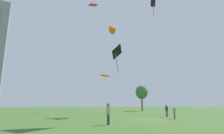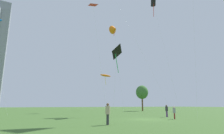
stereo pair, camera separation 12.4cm
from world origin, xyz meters
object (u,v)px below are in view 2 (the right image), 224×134
Objects in this scene: person_standing_1 at (108,112)px; park_tree_0 at (142,92)px; kite_flying_3 at (117,53)px; kite_flying_0 at (106,76)px; kite_flying_7 at (153,2)px; person_standing_0 at (174,112)px; person_standing_2 at (167,110)px; kite_flying_4 at (93,5)px; kite_flying_1 at (114,29)px.

person_standing_1 is 38.66m from park_tree_0.
person_standing_1 is 15.95m from kite_flying_3.
kite_flying_0 reaches higher than park_tree_0.
kite_flying_7 is at bearing -82.89° from kite_flying_0.
kite_flying_0 is at bearing 97.11° from kite_flying_7.
kite_flying_7 is (8.03, 13.65, 24.62)m from person_standing_0.
person_standing_2 is 22.23m from kite_flying_4.
person_standing_0 is 0.14× the size of kite_flying_3.
kite_flying_0 reaches higher than person_standing_1.
person_standing_2 is 35.52m from kite_flying_0.
kite_flying_0 reaches higher than person_standing_0.
person_standing_2 is 0.23× the size of park_tree_0.
kite_flying_1 is (3.87, 27.39, 22.68)m from person_standing_0.
kite_flying_3 is at bearing -107.11° from kite_flying_0.
kite_flying_3 reaches higher than park_tree_0.
kite_flying_4 reaches higher than park_tree_0.
kite_flying_0 is 0.48× the size of kite_flying_1.
kite_flying_7 reaches higher than person_standing_0.
kite_flying_3 is at bearing -157.13° from kite_flying_7.
park_tree_0 is (13.04, 27.93, 4.48)m from person_standing_0.
kite_flying_7 is (2.98, -23.85, 14.19)m from kite_flying_0.
person_standing_0 is at bearing -120.45° from kite_flying_7.
kite_flying_1 is at bearing 55.19° from kite_flying_4.
person_standing_0 is 35.78m from kite_flying_1.
kite_flying_4 is (-11.34, -16.30, -3.82)m from kite_flying_1.
park_tree_0 is at bearing 21.06° from person_standing_0.
person_standing_0 is 23.12m from kite_flying_4.
person_standing_0 is at bearing 41.47° from person_standing_2.
person_standing_2 is 11.97m from kite_flying_3.
person_standing_0 is 0.21× the size of park_tree_0.
kite_flying_7 is at bearing 22.87° from kite_flying_3.
kite_flying_0 is 13.81m from park_tree_0.
person_standing_2 is 27.07m from park_tree_0.
kite_flying_3 is at bearing 12.27° from person_standing_1.
person_standing_2 is 27.18m from kite_flying_7.
person_standing_0 is 29.27m from kite_flying_7.
person_standing_2 is at bearing -95.38° from kite_flying_0.
kite_flying_4 is at bearing 80.02° from person_standing_0.
kite_flying_4 is 0.76× the size of kite_flying_7.
person_standing_0 is 4.11m from person_standing_2.
kite_flying_4 is (-9.32, 7.42, 18.76)m from person_standing_2.
person_standing_2 is 0.09× the size of kite_flying_4.
person_standing_2 is at bearing -94.85° from kite_flying_1.
person_standing_0 is at bearing -33.72° from person_standing_1.
kite_flying_0 is at bearing 19.84° from person_standing_1.
kite_flying_0 is 0.59× the size of kite_flying_4.
kite_flying_1 is (13.81, 30.26, 22.50)m from person_standing_1.
person_standing_2 is at bearing -41.18° from kite_flying_3.
park_tree_0 is (9.16, 0.53, -18.20)m from kite_flying_1.
kite_flying_3 reaches higher than person_standing_1.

